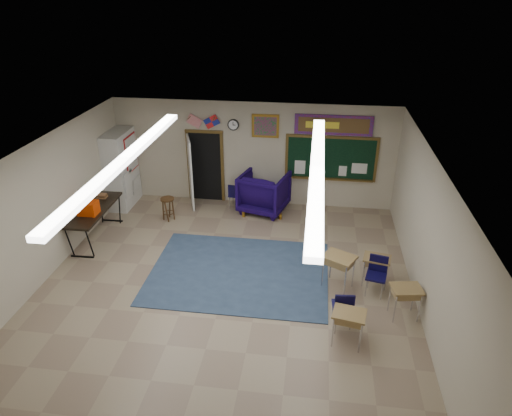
# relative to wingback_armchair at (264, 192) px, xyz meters

# --- Properties ---
(floor) EXTENTS (9.00, 9.00, 0.00)m
(floor) POSITION_rel_wingback_armchair_xyz_m (-0.38, -3.99, -0.57)
(floor) COLOR gray
(floor) RESTS_ON ground
(back_wall) EXTENTS (8.00, 0.04, 3.00)m
(back_wall) POSITION_rel_wingback_armchair_xyz_m (-0.38, 0.51, 0.93)
(back_wall) COLOR #B5A893
(back_wall) RESTS_ON floor
(left_wall) EXTENTS (0.04, 9.00, 3.00)m
(left_wall) POSITION_rel_wingback_armchair_xyz_m (-4.38, -3.99, 0.93)
(left_wall) COLOR #B5A893
(left_wall) RESTS_ON floor
(right_wall) EXTENTS (0.04, 9.00, 3.00)m
(right_wall) POSITION_rel_wingback_armchair_xyz_m (3.62, -3.99, 0.93)
(right_wall) COLOR #B5A893
(right_wall) RESTS_ON floor
(ceiling) EXTENTS (8.00, 9.00, 0.04)m
(ceiling) POSITION_rel_wingback_armchair_xyz_m (-0.38, -3.99, 2.43)
(ceiling) COLOR silver
(ceiling) RESTS_ON back_wall
(area_rug) EXTENTS (4.00, 3.00, 0.02)m
(area_rug) POSITION_rel_wingback_armchair_xyz_m (-0.18, -3.19, -0.56)
(area_rug) COLOR #364B68
(area_rug) RESTS_ON floor
(fluorescent_strips) EXTENTS (3.86, 6.00, 0.10)m
(fluorescent_strips) POSITION_rel_wingback_armchair_xyz_m (-0.38, -3.99, 2.37)
(fluorescent_strips) COLOR white
(fluorescent_strips) RESTS_ON ceiling
(doorway) EXTENTS (1.10, 0.89, 2.16)m
(doorway) POSITION_rel_wingback_armchair_xyz_m (-1.88, 0.36, 0.49)
(doorway) COLOR black
(doorway) RESTS_ON back_wall
(chalkboard) EXTENTS (2.55, 0.14, 1.30)m
(chalkboard) POSITION_rel_wingback_armchair_xyz_m (1.82, 0.47, 0.89)
(chalkboard) COLOR #563E18
(chalkboard) RESTS_ON back_wall
(bulletin_board) EXTENTS (2.10, 0.05, 0.55)m
(bulletin_board) POSITION_rel_wingback_armchair_xyz_m (1.82, 0.48, 1.88)
(bulletin_board) COLOR #A40E1A
(bulletin_board) RESTS_ON back_wall
(framed_art_print) EXTENTS (0.75, 0.05, 0.65)m
(framed_art_print) POSITION_rel_wingback_armchair_xyz_m (-0.03, 0.48, 1.78)
(framed_art_print) COLOR #9D6D1E
(framed_art_print) RESTS_ON back_wall
(wall_clock) EXTENTS (0.32, 0.05, 0.32)m
(wall_clock) POSITION_rel_wingback_armchair_xyz_m (-0.93, 0.48, 1.78)
(wall_clock) COLOR black
(wall_clock) RESTS_ON back_wall
(wall_flags) EXTENTS (1.16, 0.06, 0.70)m
(wall_flags) POSITION_rel_wingback_armchair_xyz_m (-1.78, 0.45, 1.91)
(wall_flags) COLOR red
(wall_flags) RESTS_ON back_wall
(storage_cabinet) EXTENTS (0.59, 1.25, 2.20)m
(storage_cabinet) POSITION_rel_wingback_armchair_xyz_m (-4.10, -0.14, 0.53)
(storage_cabinet) COLOR silver
(storage_cabinet) RESTS_ON floor
(wingback_armchair) EXTENTS (1.51, 1.54, 1.14)m
(wingback_armchair) POSITION_rel_wingback_armchair_xyz_m (0.00, 0.00, 0.00)
(wingback_armchair) COLOR #110537
(wingback_armchair) RESTS_ON floor
(student_chair_reading) EXTENTS (0.43, 0.43, 0.76)m
(student_chair_reading) POSITION_rel_wingback_armchair_xyz_m (-0.83, 0.07, -0.19)
(student_chair_reading) COLOR black
(student_chair_reading) RESTS_ON floor
(student_chair_desk_a) EXTENTS (0.44, 0.44, 0.82)m
(student_chair_desk_a) POSITION_rel_wingback_armchair_xyz_m (2.06, -4.63, -0.16)
(student_chair_desk_a) COLOR black
(student_chair_desk_a) RESTS_ON floor
(student_chair_desk_b) EXTENTS (0.51, 0.51, 0.85)m
(student_chair_desk_b) POSITION_rel_wingback_armchair_xyz_m (2.78, -3.57, -0.15)
(student_chair_desk_b) COLOR black
(student_chair_desk_b) RESTS_ON floor
(student_desk_front_left) EXTENTS (0.80, 0.73, 0.77)m
(student_desk_front_left) POSITION_rel_wingback_armchair_xyz_m (2.00, -3.42, -0.14)
(student_desk_front_left) COLOR olive
(student_desk_front_left) RESTS_ON floor
(student_desk_front_right) EXTENTS (0.64, 0.53, 0.68)m
(student_desk_front_right) POSITION_rel_wingback_armchair_xyz_m (2.81, -3.21, -0.19)
(student_desk_front_right) COLOR olive
(student_desk_front_right) RESTS_ON floor
(student_desk_back_left) EXTENTS (0.65, 0.54, 0.70)m
(student_desk_back_left) POSITION_rel_wingback_armchair_xyz_m (2.14, -5.14, -0.18)
(student_desk_back_left) COLOR olive
(student_desk_back_left) RESTS_ON floor
(student_desk_back_right) EXTENTS (0.64, 0.52, 0.69)m
(student_desk_back_right) POSITION_rel_wingback_armchair_xyz_m (3.27, -4.23, -0.19)
(student_desk_back_right) COLOR olive
(student_desk_back_right) RESTS_ON floor
(folding_table) EXTENTS (0.73, 2.08, 1.18)m
(folding_table) POSITION_rel_wingback_armchair_xyz_m (-4.03, -2.17, -0.10)
(folding_table) COLOR black
(folding_table) RESTS_ON floor
(wooden_stool) EXTENTS (0.37, 0.37, 0.65)m
(wooden_stool) POSITION_rel_wingback_armchair_xyz_m (-2.54, -0.94, -0.23)
(wooden_stool) COLOR #4E3417
(wooden_stool) RESTS_ON floor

